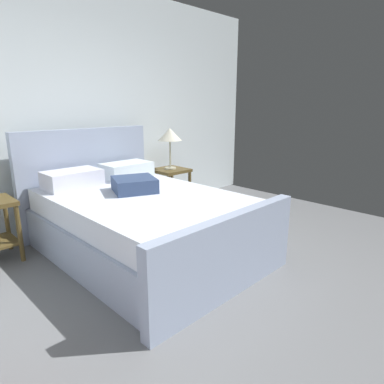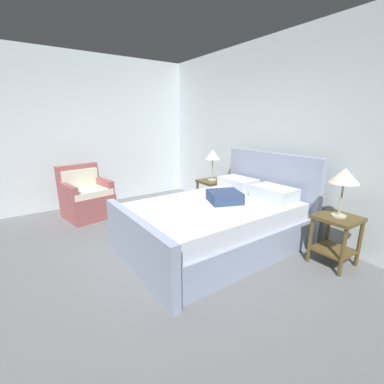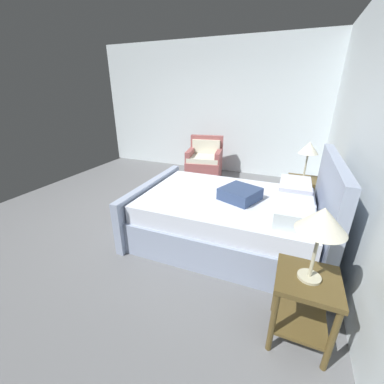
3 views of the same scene
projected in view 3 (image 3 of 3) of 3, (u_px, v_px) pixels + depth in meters
The scene contains 9 objects.
ground_plane at pixel (140, 221), 3.70m from camera, with size 5.87×5.23×0.02m, color slate.
wall_back at pixel (377, 139), 2.19m from camera, with size 5.99×0.12×2.86m, color silver.
wall_side_left at pixel (207, 109), 5.69m from camera, with size 0.12×5.35×2.86m, color silver.
bed at pixel (231, 217), 3.09m from camera, with size 1.65×2.29×1.20m.
nightstand_right at pixel (304, 299), 1.81m from camera, with size 0.44×0.44×0.60m.
table_lamp_right at pixel (322, 222), 1.56m from camera, with size 0.32×0.32×0.56m.
nightstand_left at pixel (301, 191), 3.75m from camera, with size 0.44×0.44×0.60m.
table_lamp_left at pixel (309, 149), 3.50m from camera, with size 0.28×0.28×0.56m.
armchair at pixel (205, 163), 5.38m from camera, with size 0.85×0.84×0.90m.
Camera 3 is at (2.68, 1.98, 1.84)m, focal length 22.76 mm.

